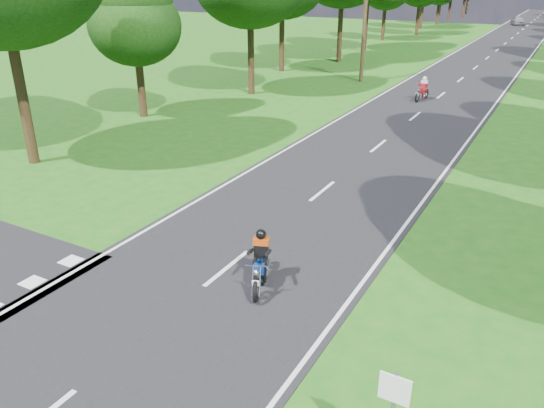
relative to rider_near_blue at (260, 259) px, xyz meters
The scene contains 7 objects.
ground 2.21m from the rider_near_blue, 123.54° to the right, with size 160.00×160.00×0.00m, color #185513.
main_road 48.28m from the rider_near_blue, 91.37° to the left, with size 7.00×140.00×0.02m, color black.
road_markings 46.41m from the rider_near_blue, 91.59° to the left, with size 7.40×140.00×0.01m.
telegraph_pole 27.42m from the rider_near_blue, 105.23° to the left, with size 1.20×0.26×8.00m.
rider_near_blue is the anchor object (origin of this frame).
rider_far_red 22.34m from the rider_near_blue, 94.78° to the left, with size 0.55×1.65×1.38m, color #A4100C, non-canonical shape.
distant_car 78.23m from the rider_near_blue, 91.83° to the left, with size 1.49×3.71×1.26m, color #ABADB2.
Camera 1 is at (6.77, -7.78, 6.99)m, focal length 35.00 mm.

